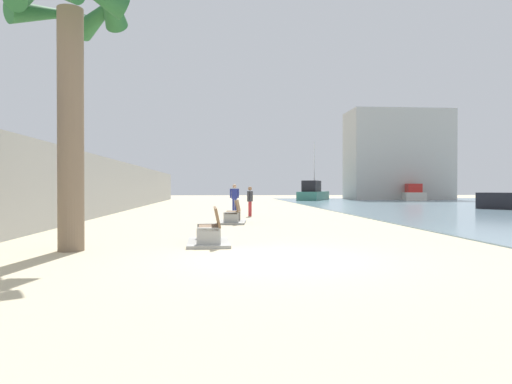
% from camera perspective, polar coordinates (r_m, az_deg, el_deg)
% --- Properties ---
extents(ground_plane, '(120.00, 120.00, 0.00)m').
position_cam_1_polar(ground_plane, '(27.97, -2.17, -2.52)').
color(ground_plane, '#C6B793').
extents(seawall, '(0.80, 64.00, 3.10)m').
position_cam_1_polar(seawall, '(28.61, -17.36, 0.63)').
color(seawall, '#9E9E99').
rests_on(seawall, ground).
extents(palm_tree, '(3.28, 3.28, 7.02)m').
position_cam_1_polar(palm_tree, '(12.48, -21.47, 16.40)').
color(palm_tree, '#7A6651').
rests_on(palm_tree, ground).
extents(bench_near, '(1.16, 2.13, 0.98)m').
position_cam_1_polar(bench_near, '(12.65, -5.64, -5.22)').
color(bench_near, '#9E9E99').
rests_on(bench_near, ground).
extents(bench_far, '(1.31, 2.20, 0.98)m').
position_cam_1_polar(bench_far, '(19.91, -2.79, -3.10)').
color(bench_far, '#9E9E99').
rests_on(bench_far, ground).
extents(person_walking, '(0.32, 0.47, 1.55)m').
position_cam_1_polar(person_walking, '(24.61, -0.73, -0.88)').
color(person_walking, '#B22D33').
rests_on(person_walking, ground).
extents(person_standing, '(0.53, 0.23, 1.68)m').
position_cam_1_polar(person_standing, '(27.12, -2.62, -0.54)').
color(person_standing, navy).
rests_on(person_standing, ground).
extents(boat_outer, '(5.00, 7.57, 6.77)m').
position_cam_1_polar(boat_outer, '(54.49, 6.89, -0.12)').
color(boat_outer, '#337060').
rests_on(boat_outer, water_bay).
extents(boat_far_right, '(3.13, 5.39, 1.86)m').
position_cam_1_polar(boat_far_right, '(56.76, 18.33, -0.25)').
color(boat_far_right, beige).
rests_on(boat_far_right, water_bay).
extents(harbor_building, '(12.00, 6.00, 10.73)m').
position_cam_1_polar(harbor_building, '(60.12, 16.69, 4.23)').
color(harbor_building, '#ADAAA3').
rests_on(harbor_building, ground).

